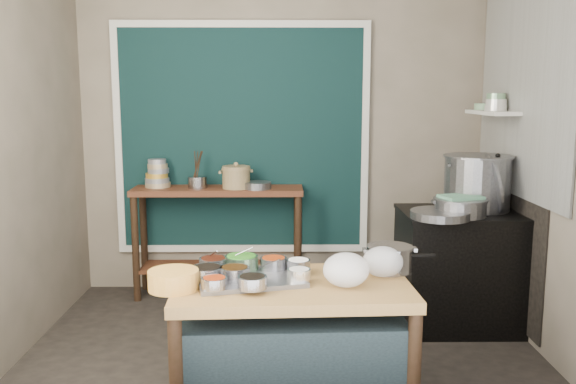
{
  "coord_description": "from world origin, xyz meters",
  "views": [
    {
      "loc": [
        -0.01,
        -3.87,
        1.74
      ],
      "look_at": [
        0.04,
        0.25,
        1.08
      ],
      "focal_mm": 38.0,
      "sensor_mm": 36.0,
      "label": 1
    }
  ],
  "objects_px": {
    "condiment_tray": "(249,279)",
    "saucepan": "(390,259)",
    "prep_table": "(292,349)",
    "yellow_basin": "(173,280)",
    "back_counter": "(219,242)",
    "stove_block": "(461,271)",
    "ceramic_crock": "(236,178)",
    "utensil_cup": "(198,182)",
    "stock_pot": "(477,182)",
    "steamer": "(460,207)"
  },
  "relations": [
    {
      "from": "condiment_tray",
      "to": "saucepan",
      "type": "bearing_deg",
      "value": 12.5
    },
    {
      "from": "prep_table",
      "to": "yellow_basin",
      "type": "height_order",
      "value": "yellow_basin"
    },
    {
      "from": "back_counter",
      "to": "stove_block",
      "type": "xyz_separation_m",
      "value": [
        1.9,
        -0.73,
        -0.05
      ]
    },
    {
      "from": "condiment_tray",
      "to": "yellow_basin",
      "type": "relative_size",
      "value": 2.15
    },
    {
      "from": "saucepan",
      "to": "ceramic_crock",
      "type": "xyz_separation_m",
      "value": [
        -0.99,
        1.79,
        0.21
      ]
    },
    {
      "from": "yellow_basin",
      "to": "utensil_cup",
      "type": "height_order",
      "value": "utensil_cup"
    },
    {
      "from": "saucepan",
      "to": "yellow_basin",
      "type": "bearing_deg",
      "value": -169.4
    },
    {
      "from": "back_counter",
      "to": "condiment_tray",
      "type": "xyz_separation_m",
      "value": [
        0.37,
        -2.0,
        0.29
      ]
    },
    {
      "from": "yellow_basin",
      "to": "ceramic_crock",
      "type": "height_order",
      "value": "ceramic_crock"
    },
    {
      "from": "prep_table",
      "to": "stock_pot",
      "type": "relative_size",
      "value": 2.38
    },
    {
      "from": "ceramic_crock",
      "to": "steamer",
      "type": "xyz_separation_m",
      "value": [
        1.66,
        -0.85,
        -0.09
      ]
    },
    {
      "from": "stove_block",
      "to": "yellow_basin",
      "type": "relative_size",
      "value": 3.45
    },
    {
      "from": "condiment_tray",
      "to": "ceramic_crock",
      "type": "distance_m",
      "value": 1.99
    },
    {
      "from": "stove_block",
      "to": "utensil_cup",
      "type": "distance_m",
      "value": 2.26
    },
    {
      "from": "back_counter",
      "to": "condiment_tray",
      "type": "height_order",
      "value": "back_counter"
    },
    {
      "from": "utensil_cup",
      "to": "steamer",
      "type": "relative_size",
      "value": 0.42
    },
    {
      "from": "stock_pot",
      "to": "steamer",
      "type": "xyz_separation_m",
      "value": [
        -0.19,
        -0.25,
        -0.14
      ]
    },
    {
      "from": "back_counter",
      "to": "ceramic_crock",
      "type": "distance_m",
      "value": 0.58
    },
    {
      "from": "yellow_basin",
      "to": "steamer",
      "type": "relative_size",
      "value": 0.67
    },
    {
      "from": "back_counter",
      "to": "utensil_cup",
      "type": "height_order",
      "value": "utensil_cup"
    },
    {
      "from": "condiment_tray",
      "to": "ceramic_crock",
      "type": "xyz_separation_m",
      "value": [
        -0.21,
        1.96,
        0.27
      ]
    },
    {
      "from": "stove_block",
      "to": "steamer",
      "type": "relative_size",
      "value": 2.3
    },
    {
      "from": "back_counter",
      "to": "utensil_cup",
      "type": "bearing_deg",
      "value": -173.86
    },
    {
      "from": "stove_block",
      "to": "saucepan",
      "type": "height_order",
      "value": "saucepan"
    },
    {
      "from": "prep_table",
      "to": "saucepan",
      "type": "xyz_separation_m",
      "value": [
        0.55,
        0.21,
        0.45
      ]
    },
    {
      "from": "yellow_basin",
      "to": "ceramic_crock",
      "type": "relative_size",
      "value": 1.04
    },
    {
      "from": "back_counter",
      "to": "saucepan",
      "type": "distance_m",
      "value": 2.19
    },
    {
      "from": "steamer",
      "to": "saucepan",
      "type": "bearing_deg",
      "value": -125.67
    },
    {
      "from": "yellow_basin",
      "to": "saucepan",
      "type": "height_order",
      "value": "saucepan"
    },
    {
      "from": "saucepan",
      "to": "utensil_cup",
      "type": "bearing_deg",
      "value": 121.92
    },
    {
      "from": "stove_block",
      "to": "ceramic_crock",
      "type": "distance_m",
      "value": 1.97
    },
    {
      "from": "saucepan",
      "to": "stock_pot",
      "type": "relative_size",
      "value": 0.51
    },
    {
      "from": "back_counter",
      "to": "yellow_basin",
      "type": "xyz_separation_m",
      "value": [
        -0.01,
        -2.13,
        0.33
      ]
    },
    {
      "from": "prep_table",
      "to": "ceramic_crock",
      "type": "relative_size",
      "value": 4.98
    },
    {
      "from": "prep_table",
      "to": "saucepan",
      "type": "distance_m",
      "value": 0.74
    },
    {
      "from": "prep_table",
      "to": "stock_pot",
      "type": "bearing_deg",
      "value": 41.95
    },
    {
      "from": "stove_block",
      "to": "yellow_basin",
      "type": "distance_m",
      "value": 2.4
    },
    {
      "from": "condiment_tray",
      "to": "utensil_cup",
      "type": "height_order",
      "value": "utensil_cup"
    },
    {
      "from": "stove_block",
      "to": "saucepan",
      "type": "distance_m",
      "value": 1.38
    },
    {
      "from": "back_counter",
      "to": "steamer",
      "type": "distance_m",
      "value": 2.08
    },
    {
      "from": "back_counter",
      "to": "saucepan",
      "type": "relative_size",
      "value": 5.42
    },
    {
      "from": "steamer",
      "to": "stock_pot",
      "type": "bearing_deg",
      "value": 52.22
    },
    {
      "from": "yellow_basin",
      "to": "saucepan",
      "type": "xyz_separation_m",
      "value": [
        1.17,
        0.31,
        0.02
      ]
    },
    {
      "from": "yellow_basin",
      "to": "stove_block",
      "type": "bearing_deg",
      "value": 36.28
    },
    {
      "from": "stove_block",
      "to": "condiment_tray",
      "type": "height_order",
      "value": "stove_block"
    },
    {
      "from": "back_counter",
      "to": "yellow_basin",
      "type": "height_order",
      "value": "back_counter"
    },
    {
      "from": "prep_table",
      "to": "ceramic_crock",
      "type": "height_order",
      "value": "ceramic_crock"
    },
    {
      "from": "prep_table",
      "to": "utensil_cup",
      "type": "distance_m",
      "value": 2.24
    },
    {
      "from": "utensil_cup",
      "to": "steamer",
      "type": "xyz_separation_m",
      "value": [
        1.99,
        -0.87,
        -0.06
      ]
    },
    {
      "from": "saucepan",
      "to": "steamer",
      "type": "xyz_separation_m",
      "value": [
        0.67,
        0.93,
        0.12
      ]
    }
  ]
}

